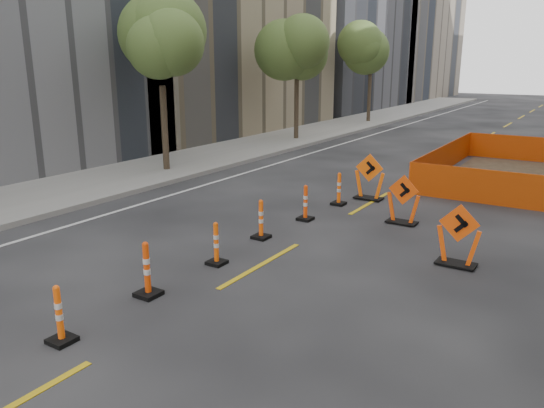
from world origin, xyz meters
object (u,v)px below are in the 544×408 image
Objects in this scene: channelizer_2 at (59,314)px; chevron_sign_right at (459,235)px; channelizer_4 at (216,243)px; channelizer_7 at (339,189)px; chevron_sign_left at (370,177)px; channelizer_5 at (261,219)px; chevron_sign_center at (403,199)px; channelizer_6 at (305,203)px; channelizer_3 at (147,269)px.

channelizer_2 is 7.82m from chevron_sign_right.
channelizer_2 is 0.70× the size of chevron_sign_right.
chevron_sign_right is (4.33, 2.67, 0.21)m from channelizer_4.
chevron_sign_right reaches higher than channelizer_7.
channelizer_7 is 1.23m from chevron_sign_left.
channelizer_2 is 5.78m from channelizer_5.
chevron_sign_center reaches higher than channelizer_4.
channelizer_2 is 9.63m from channelizer_7.
channelizer_2 is 0.66× the size of chevron_sign_left.
channelizer_2 is 10.74m from chevron_sign_left.
channelizer_5 is at bearing -177.23° from chevron_sign_right.
channelizer_7 reaches higher than channelizer_2.
chevron_sign_left reaches higher than chevron_sign_center.
channelizer_7 is at bearing 86.43° from channelizer_5.
chevron_sign_right is at bearing 56.45° from channelizer_2.
chevron_sign_left is at bearing 79.05° from channelizer_6.
chevron_sign_left is at bearing 81.40° from channelizer_5.
chevron_sign_center is (2.34, 8.80, 0.19)m from channelizer_2.
channelizer_7 is (0.10, 5.78, 0.03)m from channelizer_4.
channelizer_3 is 0.73× the size of chevron_sign_left.
channelizer_6 is (0.02, 3.85, 0.02)m from channelizer_4.
chevron_sign_left is 1.08× the size of chevron_sign_center.
channelizer_2 is 3.85m from channelizer_4.
chevron_sign_left is at bearing 65.18° from channelizer_7.
channelizer_7 is 2.40m from chevron_sign_center.
channelizer_7 is (0.08, 1.93, 0.00)m from channelizer_6.
chevron_sign_right is at bearing 31.63° from channelizer_4.
chevron_sign_left is 1.06× the size of chevron_sign_right.
channelizer_5 is 1.93m from channelizer_6.
channelizer_3 reaches higher than channelizer_4.
channelizer_7 is 5.25m from chevron_sign_right.
channelizer_5 is at bearing -103.13° from chevron_sign_left.
channelizer_2 is 0.90× the size of channelizer_3.
channelizer_4 is 5.09m from chevron_sign_right.
channelizer_7 reaches higher than channelizer_4.
channelizer_5 reaches higher than channelizer_2.
chevron_sign_center is at bearing -52.27° from chevron_sign_left.
chevron_sign_left is (0.58, 3.02, 0.23)m from channelizer_6.
channelizer_2 is 0.96× the size of channelizer_7.
channelizer_6 is 3.09m from chevron_sign_left.
channelizer_6 is at bearing 157.99° from chevron_sign_right.
channelizer_6 is 2.58m from chevron_sign_center.
channelizer_3 reaches higher than channelizer_2.
channelizer_5 is (-0.15, 5.78, 0.01)m from channelizer_2.
channelizer_7 is at bearing -119.35° from chevron_sign_left.
chevron_sign_center is (1.74, -1.92, -0.06)m from chevron_sign_left.
chevron_sign_right is at bearing -53.02° from chevron_sign_left.
chevron_sign_center is (2.33, 1.10, 0.17)m from channelizer_6.
chevron_sign_left is at bearing 124.86° from chevron_sign_right.
channelizer_6 is (0.16, 1.93, 0.00)m from channelizer_5.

